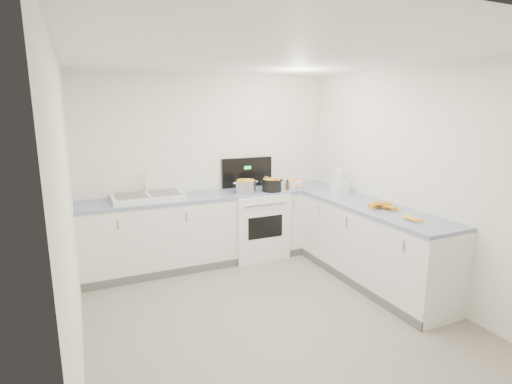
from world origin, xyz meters
name	(u,v)px	position (x,y,z in m)	size (l,w,h in m)	color
floor	(274,318)	(0.00, 0.00, 0.00)	(3.50, 4.00, 0.00)	gray
ceiling	(276,56)	(0.00, 0.00, 2.50)	(3.50, 4.00, 0.00)	white
wall_back	(210,167)	(0.00, 2.00, 1.25)	(3.50, 2.50, 0.00)	white
wall_front	(460,278)	(0.00, -2.00, 1.25)	(3.50, 2.50, 0.00)	white
wall_left	(69,217)	(-1.75, 0.00, 1.25)	(4.00, 2.50, 0.00)	white
wall_right	(415,182)	(1.75, 0.00, 1.25)	(4.00, 2.50, 0.00)	white
counter_back	(218,227)	(0.00, 1.70, 0.47)	(3.50, 0.62, 0.94)	white
counter_right	(372,244)	(1.45, 0.30, 0.47)	(0.62, 2.20, 0.94)	white
stove	(255,223)	(0.55, 1.69, 0.47)	(0.76, 0.65, 1.36)	white
sink	(148,197)	(-0.90, 1.70, 0.98)	(0.86, 0.52, 0.31)	white
steel_pot	(246,187)	(0.36, 1.56, 1.02)	(0.27, 0.27, 0.20)	silver
black_pot	(272,186)	(0.73, 1.53, 1.01)	(0.26, 0.26, 0.19)	black
wooden_spoon	(272,178)	(0.73, 1.53, 1.12)	(0.02, 0.02, 0.37)	#AD7A47
mixing_bowl	(295,183)	(1.16, 1.66, 0.99)	(0.23, 0.23, 0.10)	white
extract_bottle	(287,185)	(0.97, 1.54, 1.00)	(0.05, 0.05, 0.12)	#593319
spice_jar	(298,186)	(1.12, 1.51, 0.98)	(0.05, 0.05, 0.08)	#E5B266
food_processor	(340,183)	(1.49, 1.04, 1.08)	(0.17, 0.20, 0.33)	white
carrot_pile	(383,205)	(1.46, 0.17, 0.97)	(0.35, 0.42, 0.09)	orange
peeled_carrots	(414,219)	(1.39, -0.37, 0.96)	(0.12, 0.30, 0.04)	#FFA426
peelings	(132,195)	(-1.09, 1.69, 1.02)	(0.23, 0.22, 0.01)	tan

